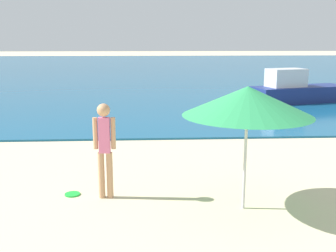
{
  "coord_description": "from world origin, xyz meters",
  "views": [
    {
      "loc": [
        -1.05,
        0.58,
        2.87
      ],
      "look_at": [
        -0.54,
        10.04,
        0.83
      ],
      "focal_mm": 43.21,
      "sensor_mm": 36.0,
      "label": 1
    }
  ],
  "objects_px": {
    "boat_near": "(297,90)",
    "person_standing": "(105,145)",
    "frisbee": "(72,194)",
    "beach_umbrella": "(247,101)"
  },
  "relations": [
    {
      "from": "boat_near",
      "to": "person_standing",
      "type": "bearing_deg",
      "value": -140.31
    },
    {
      "from": "frisbee",
      "to": "beach_umbrella",
      "type": "distance_m",
      "value": 3.67
    },
    {
      "from": "frisbee",
      "to": "beach_umbrella",
      "type": "bearing_deg",
      "value": -14.2
    },
    {
      "from": "person_standing",
      "to": "beach_umbrella",
      "type": "relative_size",
      "value": 0.82
    },
    {
      "from": "beach_umbrella",
      "to": "boat_near",
      "type": "bearing_deg",
      "value": 65.68
    },
    {
      "from": "frisbee",
      "to": "beach_umbrella",
      "type": "height_order",
      "value": "beach_umbrella"
    },
    {
      "from": "person_standing",
      "to": "beach_umbrella",
      "type": "bearing_deg",
      "value": -12.25
    },
    {
      "from": "frisbee",
      "to": "boat_near",
      "type": "bearing_deg",
      "value": 52.36
    },
    {
      "from": "boat_near",
      "to": "frisbee",
      "type": "bearing_deg",
      "value": -142.96
    },
    {
      "from": "frisbee",
      "to": "beach_umbrella",
      "type": "xyz_separation_m",
      "value": [
        3.07,
        -0.78,
        1.86
      ]
    }
  ]
}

